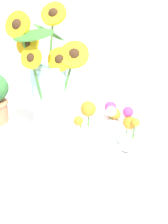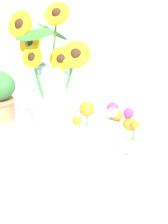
{
  "view_description": "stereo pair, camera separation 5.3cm",
  "coord_description": "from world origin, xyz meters",
  "px_view_note": "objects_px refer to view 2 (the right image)",
  "views": [
    {
      "loc": [
        0.28,
        -0.57,
        0.46
      ],
      "look_at": [
        0.03,
        0.1,
        0.15
      ],
      "focal_mm": 42.0,
      "sensor_mm": 36.0,
      "label": 1
    },
    {
      "loc": [
        0.32,
        -0.55,
        0.46
      ],
      "look_at": [
        0.03,
        0.1,
        0.15
      ],
      "focal_mm": 42.0,
      "sensor_mm": 36.0,
      "label": 2
    }
  ],
  "objects_px": {
    "mason_jar_sunflowers": "(52,92)",
    "vase_bulb_right": "(130,134)",
    "serving_tray": "(84,154)",
    "vase_small_back": "(115,123)",
    "vase_small_center": "(92,141)"
  },
  "relations": [
    {
      "from": "serving_tray",
      "to": "vase_small_back",
      "type": "xyz_separation_m",
      "value": [
        0.06,
        0.11,
        0.07
      ]
    },
    {
      "from": "serving_tray",
      "to": "vase_small_center",
      "type": "bearing_deg",
      "value": -45.32
    },
    {
      "from": "vase_small_center",
      "to": "serving_tray",
      "type": "bearing_deg",
      "value": 134.68
    },
    {
      "from": "mason_jar_sunflowers",
      "to": "serving_tray",
      "type": "bearing_deg",
      "value": -16.01
    },
    {
      "from": "serving_tray",
      "to": "vase_small_back",
      "type": "distance_m",
      "value": 0.14
    },
    {
      "from": "serving_tray",
      "to": "vase_bulb_right",
      "type": "xyz_separation_m",
      "value": [
        0.13,
        0.05,
        0.08
      ]
    },
    {
      "from": "mason_jar_sunflowers",
      "to": "vase_bulb_right",
      "type": "bearing_deg",
      "value": 2.05
    },
    {
      "from": "vase_bulb_right",
      "to": "vase_small_center",
      "type": "bearing_deg",
      "value": -131.3
    },
    {
      "from": "vase_small_back",
      "to": "vase_bulb_right",
      "type": "bearing_deg",
      "value": -43.26
    },
    {
      "from": "mason_jar_sunflowers",
      "to": "vase_small_back",
      "type": "height_order",
      "value": "mason_jar_sunflowers"
    },
    {
      "from": "vase_small_center",
      "to": "vase_small_back",
      "type": "bearing_deg",
      "value": 84.56
    },
    {
      "from": "vase_small_back",
      "to": "serving_tray",
      "type": "bearing_deg",
      "value": -119.65
    },
    {
      "from": "mason_jar_sunflowers",
      "to": "vase_bulb_right",
      "type": "distance_m",
      "value": 0.28
    },
    {
      "from": "vase_small_center",
      "to": "vase_small_back",
      "type": "relative_size",
      "value": 1.42
    },
    {
      "from": "vase_bulb_right",
      "to": "vase_small_back",
      "type": "height_order",
      "value": "vase_bulb_right"
    }
  ]
}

